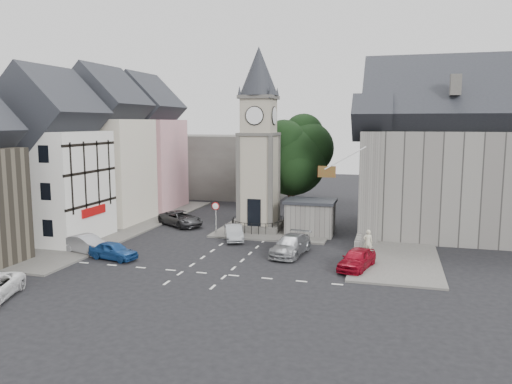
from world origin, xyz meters
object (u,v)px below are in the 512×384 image
(car_west_blue, at_px, (113,251))
(car_east_red, at_px, (357,259))
(clock_tower, at_px, (259,141))
(pedestrian, at_px, (368,242))
(stone_shelter, at_px, (310,217))

(car_west_blue, bearing_deg, car_east_red, -71.56)
(car_east_red, bearing_deg, car_west_blue, -158.11)
(clock_tower, bearing_deg, pedestrian, -30.94)
(stone_shelter, relative_size, pedestrian, 2.27)
(car_east_red, bearing_deg, clock_tower, 148.32)
(clock_tower, xyz_separation_m, car_west_blue, (-7.50, -12.10, -7.48))
(stone_shelter, xyz_separation_m, pedestrian, (5.19, -5.50, -0.60))
(clock_tower, distance_m, stone_shelter, 8.15)
(stone_shelter, bearing_deg, car_west_blue, -136.65)
(car_west_blue, bearing_deg, stone_shelter, -35.42)
(stone_shelter, height_order, car_east_red, stone_shelter)
(car_west_blue, distance_m, pedestrian, 18.53)
(clock_tower, height_order, car_east_red, clock_tower)
(stone_shelter, distance_m, car_west_blue, 16.94)
(clock_tower, relative_size, stone_shelter, 3.78)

